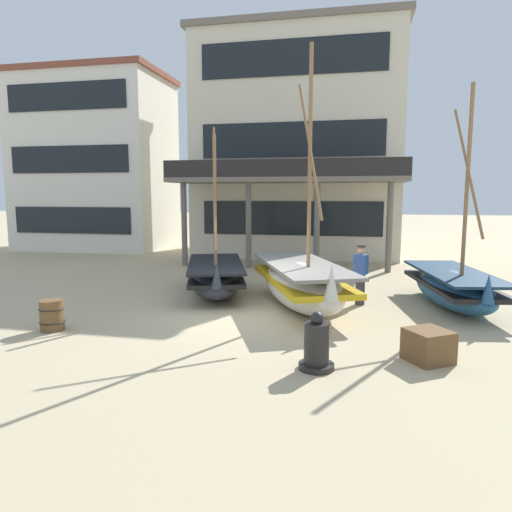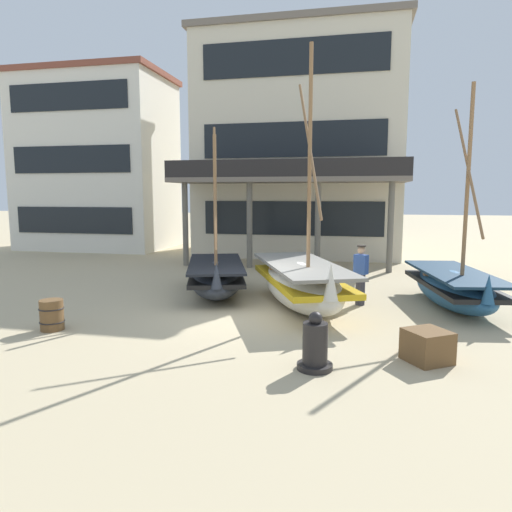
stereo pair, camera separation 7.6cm
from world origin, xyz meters
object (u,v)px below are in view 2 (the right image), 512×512
Objects in this scene: harbor_building_main at (301,147)px; cargo_crate at (427,346)px; capstan_winch at (315,346)px; harbor_building_annex at (99,163)px; fisherman_by_hull at (361,276)px; fishing_boat_near_left at (216,276)px; wooden_barrel at (52,315)px; fishing_boat_centre_large at (302,283)px; fishing_boat_far_right at (454,287)px.

cargo_crate is at bearing -74.84° from harbor_building_main.
harbor_building_annex is (-13.75, 16.28, 4.41)m from capstan_winch.
fisherman_by_hull is at bearing -37.63° from harbor_building_annex.
fishing_boat_near_left reaches higher than wooden_barrel.
capstan_winch is (0.76, -4.46, -0.26)m from fishing_boat_centre_large.
harbor_building_main is (3.80, 15.47, 5.12)m from wooden_barrel.
fishing_boat_far_right is (4.07, 0.89, -0.12)m from fishing_boat_centre_large.
fishing_boat_far_right is 8.33× the size of wooden_barrel.
harbor_building_annex is (-12.98, 11.83, 4.15)m from fishing_boat_centre_large.
capstan_winch is at bearing -10.44° from wooden_barrel.
fishing_boat_centre_large is at bearing -167.67° from fishing_boat_far_right.
wooden_barrel is 8.08m from cargo_crate.
fisherman_by_hull is (1.58, 0.60, 0.15)m from fishing_boat_centre_large.
harbor_building_annex reaches higher than capstan_winch.
fishing_boat_near_left is 7.06× the size of cargo_crate.
cargo_crate is at bearing -106.06° from fishing_boat_far_right.
fishing_boat_centre_large is 1.16× the size of fishing_boat_far_right.
fishing_boat_near_left is at bearing 59.96° from wooden_barrel.
harbor_building_main is at bearing 1.54° from harbor_building_annex.
fisherman_by_hull is at bearing -75.00° from harbor_building_main.
fisherman_by_hull is 1.61× the size of capstan_winch.
cargo_crate is at bearing -40.49° from fishing_boat_near_left.
fishing_boat_centre_large is at bearing -21.06° from fishing_boat_near_left.
capstan_winch is (-3.31, -5.35, -0.14)m from fishing_boat_far_right.
capstan_winch is at bearing -49.83° from harbor_building_annex.
fishing_boat_near_left is at bearing 158.94° from fishing_boat_centre_large.
cargo_crate is (-1.31, -4.55, -0.26)m from fishing_boat_far_right.
cargo_crate is at bearing -74.43° from fisherman_by_hull.
harbor_building_annex is at bearing 142.37° from fisherman_by_hull.
fishing_boat_far_right reaches higher than capstan_winch.
fishing_boat_far_right is 10.30m from wooden_barrel.
fishing_boat_near_left is 2.97m from fishing_boat_centre_large.
capstan_winch is 1.49× the size of wooden_barrel.
wooden_barrel is 0.98× the size of cargo_crate.
harbor_building_main is at bearing 76.20° from wooden_barrel.
wooden_barrel is 17.57m from harbor_building_annex.
fishing_boat_far_right is 2.53m from fisherman_by_hull.
wooden_barrel is (-6.89, -3.94, -0.48)m from fisherman_by_hull.
fisherman_by_hull is at bearing 20.96° from fishing_boat_centre_large.
fishing_boat_centre_large is 4.60m from cargo_crate.
fisherman_by_hull is at bearing -173.46° from fishing_boat_far_right.
harbor_building_main reaches higher than wooden_barrel.
harbor_building_annex reaches higher than fishing_boat_far_right.
capstan_winch is 6.18m from wooden_barrel.
capstan_winch is 0.11× the size of harbor_building_annex.
wooden_barrel is at bearing -155.75° from fishing_boat_far_right.
harbor_building_main is (-5.58, 11.24, 4.91)m from fishing_boat_far_right.
harbor_building_annex is at bearing -178.46° from harbor_building_main.
fishing_boat_far_right reaches higher than cargo_crate.
fishing_boat_centre_large reaches higher than fishing_boat_far_right.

